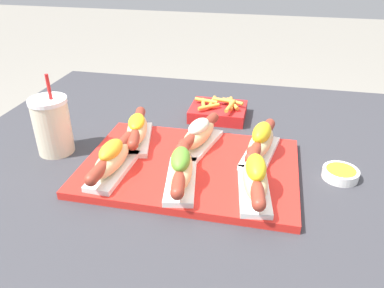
# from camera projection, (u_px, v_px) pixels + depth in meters

# --- Properties ---
(patio_table) EXTENTS (1.33, 1.10, 0.71)m
(patio_table) POSITION_uv_depth(u_px,v_px,m) (210.00, 263.00, 1.08)
(patio_table) COLOR #333338
(patio_table) RESTS_ON ground_plane
(serving_tray) EXTENTS (0.48, 0.33, 0.02)m
(serving_tray) POSITION_uv_depth(u_px,v_px,m) (190.00, 167.00, 0.86)
(serving_tray) COLOR red
(serving_tray) RESTS_ON patio_table
(hot_dog_0) EXTENTS (0.07, 0.21, 0.07)m
(hot_dog_0) POSITION_uv_depth(u_px,v_px,m) (112.00, 159.00, 0.81)
(hot_dog_0) COLOR white
(hot_dog_0) RESTS_ON serving_tray
(hot_dog_1) EXTENTS (0.09, 0.21, 0.08)m
(hot_dog_1) POSITION_uv_depth(u_px,v_px,m) (181.00, 169.00, 0.77)
(hot_dog_1) COLOR white
(hot_dog_1) RESTS_ON serving_tray
(hot_dog_2) EXTENTS (0.08, 0.21, 0.08)m
(hot_dog_2) POSITION_uv_depth(u_px,v_px,m) (255.00, 178.00, 0.74)
(hot_dog_2) COLOR white
(hot_dog_2) RESTS_ON serving_tray
(hot_dog_3) EXTENTS (0.10, 0.21, 0.07)m
(hot_dog_3) POSITION_uv_depth(u_px,v_px,m) (137.00, 129.00, 0.93)
(hot_dog_3) COLOR white
(hot_dog_3) RESTS_ON serving_tray
(hot_dog_4) EXTENTS (0.10, 0.21, 0.07)m
(hot_dog_4) POSITION_uv_depth(u_px,v_px,m) (199.00, 135.00, 0.91)
(hot_dog_4) COLOR white
(hot_dog_4) RESTS_ON serving_tray
(hot_dog_5) EXTENTS (0.09, 0.21, 0.08)m
(hot_dog_5) POSITION_uv_depth(u_px,v_px,m) (261.00, 142.00, 0.87)
(hot_dog_5) COLOR white
(hot_dog_5) RESTS_ON serving_tray
(sauce_bowl) EXTENTS (0.08, 0.08, 0.02)m
(sauce_bowl) POSITION_uv_depth(u_px,v_px,m) (340.00, 173.00, 0.83)
(sauce_bowl) COLOR white
(sauce_bowl) RESTS_ON patio_table
(drink_cup) EXTENTS (0.09, 0.09, 0.20)m
(drink_cup) POSITION_uv_depth(u_px,v_px,m) (52.00, 126.00, 0.91)
(drink_cup) COLOR beige
(drink_cup) RESTS_ON patio_table
(fries_basket) EXTENTS (0.16, 0.13, 0.06)m
(fries_basket) POSITION_uv_depth(u_px,v_px,m) (218.00, 111.00, 1.11)
(fries_basket) COLOR red
(fries_basket) RESTS_ON patio_table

